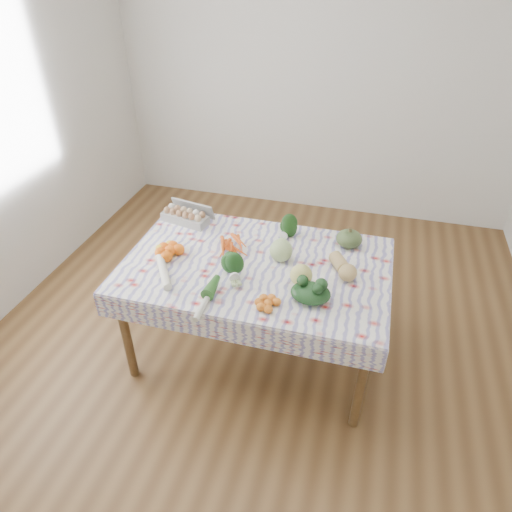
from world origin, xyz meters
TOP-DOWN VIEW (x-y plane):
  - ground at (0.00, 0.00)m, footprint 4.50×4.50m
  - wall_back at (0.00, 2.25)m, footprint 4.00×0.04m
  - dining_table at (0.00, 0.00)m, footprint 1.60×1.00m
  - tablecloth at (0.00, 0.00)m, footprint 1.66×1.06m
  - egg_carton at (-0.63, 0.36)m, footprint 0.36×0.20m
  - carrot_bunch at (-0.19, 0.09)m, footprint 0.29×0.28m
  - kale_bunch at (0.12, 0.35)m, footprint 0.17×0.15m
  - kabocha_squash at (0.54, 0.36)m, footprint 0.23×0.23m
  - cabbage at (0.14, 0.08)m, footprint 0.18×0.18m
  - butternut_squash at (0.54, 0.05)m, footprint 0.22×0.26m
  - orange_cluster at (-0.56, -0.07)m, footprint 0.31×0.31m
  - broccoli at (-0.10, -0.18)m, footprint 0.21×0.21m
  - mandarin_cluster at (0.17, -0.37)m, footprint 0.22×0.22m
  - grapefruit at (0.31, -0.13)m, footprint 0.15×0.15m
  - spinach_bag at (0.39, -0.26)m, footprint 0.25×0.20m
  - daikon at (-0.51, -0.26)m, footprint 0.24×0.33m
  - leek at (-0.17, -0.43)m, footprint 0.04×0.35m

SIDE VIEW (x-z plane):
  - ground at x=0.00m, z-range 0.00..0.00m
  - dining_table at x=0.00m, z-range 0.30..1.05m
  - tablecloth at x=0.00m, z-range 0.75..0.76m
  - leek at x=-0.17m, z-range 0.76..0.80m
  - carrot_bunch at x=-0.19m, z-range 0.76..0.80m
  - daikon at x=-0.51m, z-range 0.76..0.81m
  - mandarin_cluster at x=0.17m, z-range 0.76..0.81m
  - orange_cluster at x=-0.56m, z-range 0.76..0.84m
  - egg_carton at x=-0.63m, z-range 0.76..0.85m
  - spinach_bag at x=0.39m, z-range 0.76..0.86m
  - butternut_squash at x=0.54m, z-range 0.76..0.87m
  - broccoli at x=-0.10m, z-range 0.76..0.87m
  - kabocha_squash at x=0.54m, z-range 0.76..0.87m
  - kale_bunch at x=0.12m, z-range 0.76..0.89m
  - grapefruit at x=0.31m, z-range 0.76..0.89m
  - cabbage at x=0.14m, z-range 0.76..0.91m
  - wall_back at x=0.00m, z-range 0.00..2.80m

